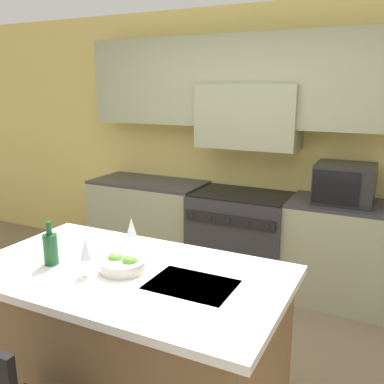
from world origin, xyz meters
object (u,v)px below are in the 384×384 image
Objects in this scene: wine_bottle at (51,248)px; wine_glass_far at (131,229)px; microwave at (344,184)px; fruit_bowl at (123,264)px; wine_glass_near at (86,250)px; range_stove at (241,238)px.

wine_glass_far is at bearing 51.56° from wine_bottle.
microwave is at bearing 58.73° from wine_bottle.
wine_bottle reaches higher than fruit_bowl.
fruit_bowl is (0.42, 0.10, -0.06)m from wine_bottle.
microwave is 2.24m from fruit_bowl.
wine_glass_near and wine_glass_far have the same top height.
wine_glass_near is (-1.03, -2.18, -0.02)m from microwave.
fruit_bowl reaches higher than range_stove.
microwave reaches higher than range_stove.
range_stove is 1.87m from wine_glass_far.
microwave is 1.94× the size of wine_bottle.
fruit_bowl is (0.14, 0.13, -0.11)m from wine_glass_near.
microwave is 2.33× the size of wine_glass_near.
wine_bottle is (-0.38, -2.14, 0.58)m from range_stove.
fruit_bowl is at bearing 42.95° from wine_glass_near.
wine_glass_far is (-0.08, -1.76, 0.63)m from range_stove.
wine_bottle is 0.48m from wine_glass_far.
microwave is at bearing 64.72° from wine_glass_near.
microwave is 2.41m from wine_glass_near.
wine_bottle is 1.20× the size of wine_glass_far.
wine_glass_far reaches higher than fruit_bowl.
wine_bottle is at bearing -100.10° from range_stove.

